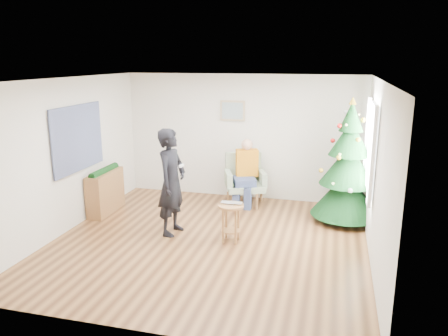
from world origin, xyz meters
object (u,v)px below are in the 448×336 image
(christmas_tree, at_px, (348,167))
(standing_man, at_px, (172,182))
(armchair, at_px, (245,185))
(console, at_px, (106,192))
(stool, at_px, (231,223))

(christmas_tree, xyz_separation_m, standing_man, (-2.85, -1.34, -0.12))
(armchair, xyz_separation_m, standing_man, (-0.86, -1.85, 0.52))
(standing_man, bearing_deg, console, 74.83)
(christmas_tree, height_order, console, christmas_tree)
(standing_man, bearing_deg, armchair, -18.34)
(christmas_tree, bearing_deg, armchair, 165.60)
(christmas_tree, relative_size, stool, 3.62)
(armchair, relative_size, console, 1.02)
(armchair, xyz_separation_m, console, (-2.49, -1.19, 0.02))
(christmas_tree, distance_m, armchair, 2.15)
(christmas_tree, bearing_deg, stool, -141.51)
(armchair, bearing_deg, stool, -105.15)
(stool, xyz_separation_m, standing_man, (-1.04, 0.10, 0.58))
(christmas_tree, relative_size, console, 2.27)
(armchair, height_order, console, armchair)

